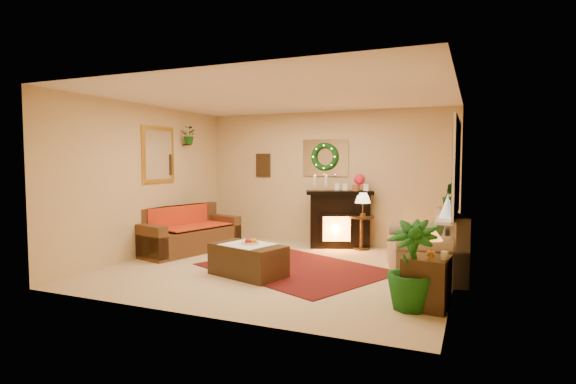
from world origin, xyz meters
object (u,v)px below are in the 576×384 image
at_px(sofa, 188,228).
at_px(side_table_round, 362,232).
at_px(fireplace, 339,219).
at_px(coffee_table, 248,261).
at_px(loveseat, 423,245).
at_px(end_table_square, 426,284).

height_order(sofa, side_table_round, sofa).
bearing_deg(side_table_round, fireplace, 177.55).
xyz_separation_m(sofa, fireplace, (2.41, 1.44, 0.12)).
bearing_deg(side_table_round, coffee_table, -112.29).
height_order(sofa, loveseat, loveseat).
relative_size(fireplace, loveseat, 0.70).
height_order(loveseat, side_table_round, loveseat).
relative_size(sofa, end_table_square, 3.27).
height_order(fireplace, loveseat, fireplace).
distance_m(end_table_square, coffee_table, 2.54).
height_order(sofa, end_table_square, sofa).
height_order(loveseat, end_table_square, loveseat).
bearing_deg(loveseat, fireplace, 124.97).
relative_size(sofa, fireplace, 1.71).
height_order(side_table_round, coffee_table, side_table_round).
bearing_deg(end_table_square, fireplace, 121.97).
distance_m(side_table_round, coffee_table, 2.74).
xyz_separation_m(fireplace, side_table_round, (0.43, -0.02, -0.22)).
xyz_separation_m(side_table_round, coffee_table, (-1.04, -2.53, -0.12)).
distance_m(fireplace, side_table_round, 0.49).
bearing_deg(loveseat, side_table_round, 116.91).
height_order(fireplace, coffee_table, fireplace).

